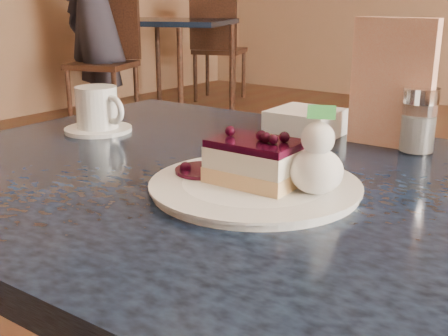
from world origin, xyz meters
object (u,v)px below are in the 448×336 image
Objects in this scene: dessert_plate at (255,187)px; coffee_set at (98,112)px; main_table at (272,232)px; patron at (94,10)px; cheesecake_slice at (255,162)px; bg_table_far_left at (169,103)px.

dessert_plate is 0.46m from coffee_set.
main_table is 0.68× the size of patron.
dessert_plate is 0.04m from cheesecake_slice.
dessert_plate is at bearing -66.89° from bg_table_far_left.
cheesecake_slice reaches higher than dessert_plate.
bg_table_far_left is at bearing 134.51° from dessert_plate.
bg_table_far_left reaches higher than main_table.
dessert_plate is (0.00, -0.05, 0.09)m from main_table.
cheesecake_slice is at bearing 180.00° from dessert_plate.
patron reaches higher than coffee_set.
patron reaches higher than main_table.
patron is at bearing 140.75° from cheesecake_slice.
dessert_plate is 0.15× the size of patron.
coffee_set reaches higher than cheesecake_slice.
coffee_set reaches higher than dessert_plate.
bg_table_far_left is at bearing 98.52° from patron.
main_table is at bearing -66.45° from bg_table_far_left.
coffee_set is (-0.44, 0.10, 0.03)m from dessert_plate.
coffee_set is 0.07× the size of bg_table_far_left.
bg_table_far_left reaches higher than dessert_plate.
cheesecake_slice is 0.46m from coffee_set.
bg_table_far_left is at bearing 132.36° from cheesecake_slice.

